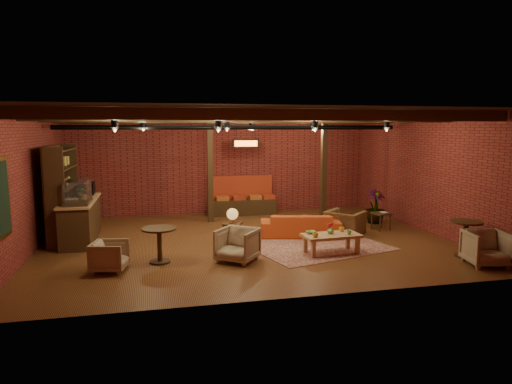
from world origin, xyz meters
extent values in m
plane|color=#39190E|center=(0.00, 0.00, 0.00)|extent=(10.00, 10.00, 0.00)
cube|color=black|center=(0.00, 0.00, 3.20)|extent=(10.00, 8.00, 0.02)
cube|color=maroon|center=(0.00, 4.00, 1.60)|extent=(10.00, 0.02, 3.20)
cube|color=maroon|center=(0.00, -4.00, 1.60)|extent=(10.00, 0.02, 3.20)
cube|color=maroon|center=(-5.00, 0.00, 1.60)|extent=(0.02, 8.00, 3.20)
cube|color=maroon|center=(5.00, 0.00, 1.60)|extent=(0.02, 8.00, 3.20)
cylinder|color=black|center=(0.00, 1.60, 2.85)|extent=(9.60, 0.12, 0.12)
cube|color=#301F10|center=(-0.60, 2.60, 1.60)|extent=(0.16, 0.16, 3.20)
cube|color=#301F10|center=(2.80, 2.00, 1.60)|extent=(0.16, 0.16, 3.20)
imported|color=#337F33|center=(-4.00, 1.20, 1.22)|extent=(0.35, 0.39, 0.30)
cube|color=black|center=(-4.93, -2.30, 1.60)|extent=(0.08, 0.96, 1.46)
cube|color=orange|center=(0.60, 3.10, 2.35)|extent=(0.86, 0.06, 0.30)
cube|color=maroon|center=(1.54, -0.91, 0.01)|extent=(3.63, 3.12, 0.01)
imported|color=#B94219|center=(1.46, 0.18, 0.30)|extent=(2.19, 1.23, 0.60)
cube|color=#A9824F|center=(1.61, -1.57, 0.42)|extent=(1.34, 0.73, 0.06)
cube|color=#A9824F|center=(1.09, -1.84, 0.19)|extent=(0.08, 0.08, 0.38)
cube|color=#A9824F|center=(2.17, -1.76, 0.19)|extent=(0.08, 0.08, 0.38)
cube|color=#A9824F|center=(1.06, -1.38, 0.19)|extent=(0.08, 0.08, 0.38)
cube|color=#A9824F|center=(2.14, -1.31, 0.19)|extent=(0.08, 0.08, 0.38)
imported|color=gold|center=(1.16, -1.76, 0.50)|extent=(0.14, 0.14, 0.10)
imported|color=#589242|center=(1.99, -1.70, 0.50)|extent=(0.11, 0.11, 0.10)
imported|color=gold|center=(1.96, -1.34, 0.50)|extent=(0.14, 0.14, 0.10)
imported|color=#589242|center=(1.19, -1.39, 0.47)|extent=(0.24, 0.24, 0.06)
imported|color=#589242|center=(1.61, -1.52, 0.51)|extent=(0.13, 0.13, 0.13)
sphere|color=red|center=(1.61, -1.52, 0.65)|extent=(0.10, 0.10, 0.10)
cube|color=#301F10|center=(-0.42, -0.23, 0.51)|extent=(0.55, 0.55, 0.04)
cylinder|color=#301F10|center=(-0.42, -0.23, 0.24)|extent=(0.04, 0.04, 0.49)
cylinder|color=olive|center=(-0.42, -0.23, 0.54)|extent=(0.14, 0.14, 0.02)
cylinder|color=olive|center=(-0.42, -0.23, 0.61)|extent=(0.04, 0.04, 0.20)
sphere|color=gold|center=(-0.42, -0.23, 0.75)|extent=(0.28, 0.28, 0.28)
cylinder|color=#301F10|center=(-2.20, -1.43, 0.73)|extent=(0.72, 0.72, 0.04)
cylinder|color=#301F10|center=(-2.20, -1.43, 0.37)|extent=(0.10, 0.10, 0.70)
cylinder|color=#301F10|center=(-2.20, -1.43, 0.02)|extent=(0.43, 0.43, 0.04)
imported|color=#BBB291|center=(-3.18, -1.80, 0.34)|extent=(0.73, 0.76, 0.67)
imported|color=#BBB291|center=(-0.58, -1.71, 0.40)|extent=(1.05, 1.04, 0.79)
imported|color=brown|center=(2.75, 0.24, 0.41)|extent=(1.07, 1.11, 0.82)
cube|color=#301F10|center=(3.90, 0.38, 0.47)|extent=(0.52, 0.52, 0.04)
cylinder|color=#301F10|center=(3.90, 0.38, 0.22)|extent=(0.04, 0.04, 0.45)
imported|color=#301F10|center=(3.90, 0.38, 0.50)|extent=(0.20, 0.25, 0.02)
cylinder|color=#301F10|center=(4.40, -2.48, 0.78)|extent=(0.69, 0.69, 0.04)
cylinder|color=#301F10|center=(4.40, -2.48, 0.40)|extent=(0.11, 0.11, 0.75)
cylinder|color=#301F10|center=(4.40, -2.48, 0.02)|extent=(0.41, 0.41, 0.04)
imported|color=#BBB291|center=(4.40, -3.14, 0.40)|extent=(0.91, 0.87, 0.80)
imported|color=#4C7F4C|center=(4.17, 1.26, 1.52)|extent=(2.11, 2.11, 3.03)
camera|label=1|loc=(-2.31, -11.02, 2.84)|focal=32.00mm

